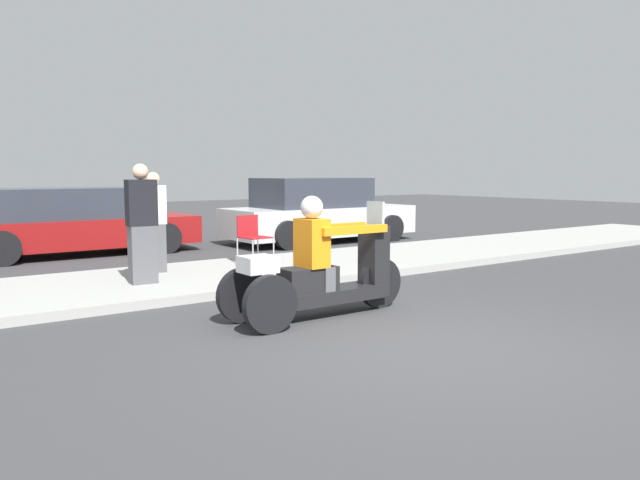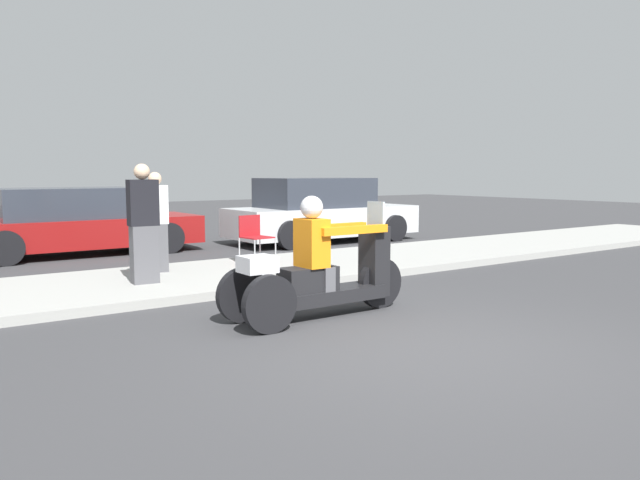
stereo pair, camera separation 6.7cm
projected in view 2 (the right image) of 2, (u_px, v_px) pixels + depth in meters
ground_plane at (425, 348)px, 5.96m from camera, size 60.00×60.00×0.00m
sidewalk_strip at (215, 277)px, 9.69m from camera, size 28.00×2.80×0.12m
motorcycle_trike at (319, 274)px, 7.18m from camera, size 2.38×0.69×1.41m
spectator_end_of_line at (156, 224)px, 9.72m from camera, size 0.42×0.31×1.56m
spectator_far_back at (143, 226)px, 8.71m from camera, size 0.41×0.26×1.67m
folding_chair_set_back at (254, 234)px, 10.69m from camera, size 0.52×0.52×0.82m
parked_car_lot_left at (76, 223)px, 12.67m from camera, size 4.71×1.94×1.36m
parked_car_lot_right at (320, 212)px, 14.99m from camera, size 4.65×1.99×1.54m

